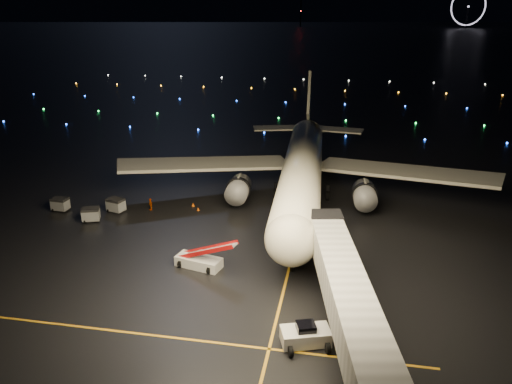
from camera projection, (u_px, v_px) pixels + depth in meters
ground at (325, 50)px, 327.70m from camera, size 2000.00×2000.00×0.00m
lane_centre at (300, 224)px, 62.66m from camera, size 0.25×80.00×0.02m
lane_cross at (72, 326)px, 42.48m from camera, size 60.00×0.25×0.02m
airliner at (304, 143)px, 70.31m from camera, size 55.80×53.28×15.09m
pushback_tug at (306, 334)px, 39.97m from camera, size 4.35×3.15×1.86m
belt_loader at (198, 252)px, 51.68m from camera, size 7.34×3.54×3.44m
crew_c at (151, 204)px, 66.69m from camera, size 0.90×1.02×1.65m
safety_cone_0 at (198, 209)px, 66.71m from camera, size 0.43×0.43×0.46m
safety_cone_1 at (244, 190)px, 73.70m from camera, size 0.55×0.55×0.55m
safety_cone_2 at (193, 204)px, 68.10m from camera, size 0.61×0.61×0.53m
safety_cone_3 at (126, 168)px, 83.91m from camera, size 0.57×0.57×0.51m
ferris_wheel at (468, 8)px, 677.36m from camera, size 49.33×16.80×52.00m
radio_mast at (301, 4)px, 732.86m from camera, size 1.80×1.80×64.00m
taxiway_lights at (290, 99)px, 148.62m from camera, size 164.00×92.00×0.36m
baggage_cart_0 at (116, 205)px, 66.07m from camera, size 2.52×2.08×1.85m
baggage_cart_1 at (91, 215)px, 63.13m from camera, size 2.48×2.10×1.80m
baggage_cart_2 at (60, 204)px, 66.47m from camera, size 2.18×1.60×1.77m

